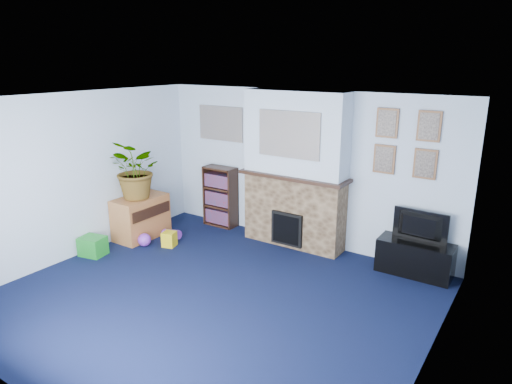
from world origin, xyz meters
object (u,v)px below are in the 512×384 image
Objects in this scene: tv_stand at (415,259)px; bookshelf at (221,198)px; sideboard at (141,217)px; television at (419,227)px.

bookshelf is at bearing 178.70° from tv_stand.
tv_stand is at bearing 14.85° from sideboard.
sideboard is at bearing 18.05° from television.
sideboard reaches higher than tv_stand.
sideboard is (-0.75, -1.17, -0.15)m from bookshelf.
sideboard is at bearing -165.15° from tv_stand.
tv_stand is 4.28m from sideboard.
bookshelf is (-3.38, 0.08, 0.28)m from tv_stand.
tv_stand is 0.94× the size of bookshelf.
bookshelf is at bearing 57.39° from sideboard.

